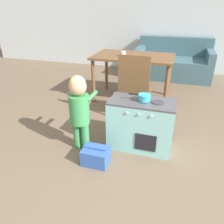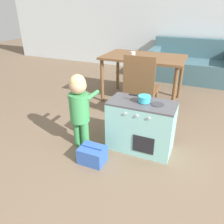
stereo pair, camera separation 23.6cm
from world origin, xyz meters
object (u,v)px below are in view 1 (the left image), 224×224
object	(u,v)px
toy_pot	(144,97)
couch	(173,63)
dining_table	(133,61)
dining_chair_near	(135,86)
play_kitchen	(141,124)
toy_basket	(96,156)
cup_on_table	(123,54)
child_figure	(79,106)

from	to	relation	value
toy_pot	couch	size ratio (longest dim) A/B	0.15
dining_table	dining_chair_near	size ratio (longest dim) A/B	1.38
play_kitchen	toy_basket	world-z (taller)	play_kitchen
cup_on_table	child_figure	bearing A→B (deg)	-93.19
play_kitchen	toy_pot	size ratio (longest dim) A/B	2.98
toy_basket	dining_chair_near	size ratio (longest dim) A/B	0.29
child_figure	toy_basket	size ratio (longest dim) A/B	3.22
toy_pot	play_kitchen	bearing A→B (deg)	-178.06
play_kitchen	couch	xyz separation A→B (m)	(0.18, 2.91, 0.01)
toy_pot	couch	bearing A→B (deg)	86.69
child_figure	toy_basket	world-z (taller)	child_figure
play_kitchen	cup_on_table	bearing A→B (deg)	113.14
toy_basket	dining_table	world-z (taller)	dining_table
dining_chair_near	cup_on_table	distance (m)	0.76
toy_pot	dining_table	size ratio (longest dim) A/B	0.18
toy_pot	dining_chair_near	xyz separation A→B (m)	(-0.22, 0.64, -0.12)
child_figure	cup_on_table	xyz separation A→B (m)	(0.08, 1.49, 0.25)
dining_table	dining_chair_near	bearing A→B (deg)	-75.88
dining_chair_near	cup_on_table	size ratio (longest dim) A/B	11.88
play_kitchen	couch	bearing A→B (deg)	86.42
cup_on_table	play_kitchen	bearing A→B (deg)	-66.86
dining_chair_near	cup_on_table	world-z (taller)	dining_chair_near
play_kitchen	child_figure	size ratio (longest dim) A/B	0.82
dining_table	dining_chair_near	world-z (taller)	dining_chair_near
play_kitchen	couch	size ratio (longest dim) A/B	0.44
toy_pot	cup_on_table	distance (m)	1.39
play_kitchen	dining_chair_near	size ratio (longest dim) A/B	0.76
cup_on_table	dining_chair_near	bearing A→B (deg)	-61.96
toy_basket	couch	xyz separation A→B (m)	(0.56, 3.35, 0.21)
dining_chair_near	couch	xyz separation A→B (m)	(0.39, 2.27, -0.19)
couch	dining_table	bearing A→B (deg)	-110.44
child_figure	dining_table	distance (m)	1.62
child_figure	cup_on_table	distance (m)	1.51
play_kitchen	cup_on_table	size ratio (longest dim) A/B	9.02
toy_pot	child_figure	world-z (taller)	child_figure
cup_on_table	toy_basket	bearing A→B (deg)	-84.39
child_figure	dining_table	xyz separation A→B (m)	(0.23, 1.59, 0.12)
toy_pot	cup_on_table	world-z (taller)	cup_on_table
child_figure	toy_basket	bearing A→B (deg)	-40.00
toy_basket	play_kitchen	bearing A→B (deg)	49.19
toy_pot	dining_table	world-z (taller)	dining_table
child_figure	cup_on_table	world-z (taller)	child_figure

